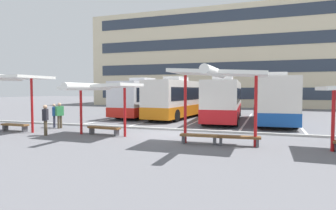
% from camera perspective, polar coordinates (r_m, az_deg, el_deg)
% --- Properties ---
extents(ground_plane, '(160.00, 160.00, 0.00)m').
position_cam_1_polar(ground_plane, '(16.37, -0.08, -5.80)').
color(ground_plane, slate).
extents(terminal_building, '(44.86, 13.80, 17.39)m').
position_cam_1_polar(terminal_building, '(49.06, 13.06, 8.57)').
color(terminal_building, beige).
rests_on(terminal_building, ground).
extents(coach_bus_0, '(3.30, 10.60, 3.59)m').
position_cam_1_polar(coach_bus_0, '(27.81, -3.77, 1.25)').
color(coach_bus_0, silver).
rests_on(coach_bus_0, ground).
extents(coach_bus_1, '(3.56, 11.40, 3.63)m').
position_cam_1_polar(coach_bus_1, '(26.38, 2.81, 1.19)').
color(coach_bus_1, silver).
rests_on(coach_bus_1, ground).
extents(coach_bus_2, '(3.20, 11.65, 3.53)m').
position_cam_1_polar(coach_bus_2, '(24.42, 11.06, 0.85)').
color(coach_bus_2, silver).
rests_on(coach_bus_2, ground).
extents(coach_bus_3, '(3.20, 10.33, 3.73)m').
position_cam_1_polar(coach_bus_3, '(23.49, 19.95, 0.94)').
color(coach_bus_3, silver).
rests_on(coach_bus_3, ground).
extents(lane_stripe_0, '(0.16, 14.00, 0.01)m').
position_cam_1_polar(lane_stripe_0, '(27.58, -8.49, -2.23)').
color(lane_stripe_0, white).
rests_on(lane_stripe_0, ground).
extents(lane_stripe_1, '(0.16, 14.00, 0.01)m').
position_cam_1_polar(lane_stripe_1, '(26.07, -1.22, -2.50)').
color(lane_stripe_1, white).
rests_on(lane_stripe_1, ground).
extents(lane_stripe_2, '(0.16, 14.00, 0.01)m').
position_cam_1_polar(lane_stripe_2, '(25.02, 6.79, -2.75)').
color(lane_stripe_2, white).
rests_on(lane_stripe_2, ground).
extents(lane_stripe_3, '(0.16, 14.00, 0.01)m').
position_cam_1_polar(lane_stripe_3, '(24.50, 15.33, -2.96)').
color(lane_stripe_3, white).
rests_on(lane_stripe_3, ground).
extents(lane_stripe_4, '(0.16, 14.00, 0.01)m').
position_cam_1_polar(lane_stripe_4, '(24.53, 24.04, -3.11)').
color(lane_stripe_4, white).
rests_on(lane_stripe_4, ground).
extents(waiting_shelter_0, '(3.90, 4.71, 3.40)m').
position_cam_1_polar(waiting_shelter_0, '(19.43, -29.02, 4.55)').
color(waiting_shelter_0, red).
rests_on(waiting_shelter_0, ground).
extents(bench_0, '(1.87, 0.45, 0.45)m').
position_cam_1_polar(bench_0, '(19.79, -28.01, -3.63)').
color(bench_0, brown).
rests_on(bench_0, ground).
extents(waiting_shelter_1, '(3.77, 4.49, 2.87)m').
position_cam_1_polar(waiting_shelter_1, '(15.99, -13.42, 3.35)').
color(waiting_shelter_1, red).
rests_on(waiting_shelter_1, ground).
extents(bench_1, '(2.03, 0.62, 0.45)m').
position_cam_1_polar(bench_1, '(16.48, -12.55, -4.61)').
color(bench_1, brown).
rests_on(bench_1, ground).
extents(waiting_shelter_2, '(4.20, 4.66, 3.45)m').
position_cam_1_polar(waiting_shelter_2, '(13.07, 9.94, 5.93)').
color(waiting_shelter_2, red).
rests_on(waiting_shelter_2, ground).
extents(bench_2, '(1.78, 0.52, 0.45)m').
position_cam_1_polar(bench_2, '(13.54, 6.14, -6.23)').
color(bench_2, brown).
rests_on(bench_2, ground).
extents(bench_3, '(1.92, 0.60, 0.45)m').
position_cam_1_polar(bench_3, '(13.35, 13.83, -6.42)').
color(bench_3, brown).
rests_on(bench_3, ground).
extents(platform_kerb, '(44.00, 0.24, 0.12)m').
position_cam_1_polar(platform_kerb, '(17.89, 1.65, -4.86)').
color(platform_kerb, '#ADADA8').
rests_on(platform_kerb, ground).
extents(waiting_passenger_0, '(0.42, 0.53, 1.69)m').
position_cam_1_polar(waiting_passenger_0, '(17.22, -23.07, -2.33)').
color(waiting_passenger_0, brown).
rests_on(waiting_passenger_0, ground).
extents(waiting_passenger_1, '(0.39, 0.53, 1.67)m').
position_cam_1_polar(waiting_passenger_1, '(20.03, -20.63, -1.60)').
color(waiting_passenger_1, brown).
rests_on(waiting_passenger_1, ground).
extents(waiting_passenger_2, '(0.45, 0.49, 1.58)m').
position_cam_1_polar(waiting_passenger_2, '(20.66, -21.57, -1.66)').
color(waiting_passenger_2, '#33384C').
rests_on(waiting_passenger_2, ground).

